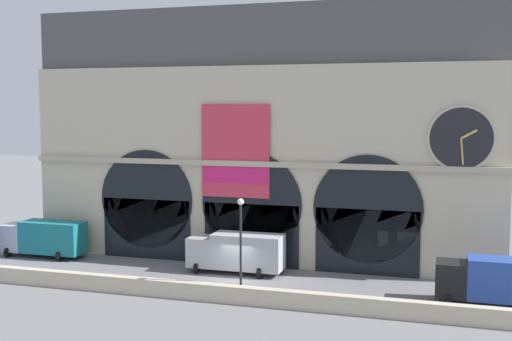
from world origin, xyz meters
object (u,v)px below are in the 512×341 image
Objects in this scene: box_truck_center at (237,252)px; box_truck_east at (497,280)px; street_lamp_quayside at (241,235)px; box_truck_west at (44,237)px.

box_truck_center and box_truck_east have the same top height.
box_truck_east is at bearing -8.72° from box_truck_center.
box_truck_center is at bearing 110.65° from street_lamp_quayside.
street_lamp_quayside reaches higher than box_truck_east.
street_lamp_quayside is at bearing -69.35° from box_truck_center.
box_truck_east is 1.09× the size of street_lamp_quayside.
box_truck_center is 1.09× the size of street_lamp_quayside.
box_truck_east is 17.00m from street_lamp_quayside.
box_truck_west is 1.00× the size of box_truck_east.
box_truck_west and box_truck_east have the same top height.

